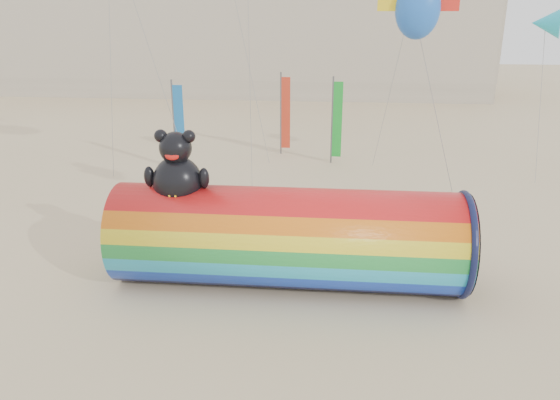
{
  "coord_description": "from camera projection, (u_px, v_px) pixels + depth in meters",
  "views": [
    {
      "loc": [
        2.33,
        -16.99,
        8.97
      ],
      "look_at": [
        0.5,
        1.5,
        2.4
      ],
      "focal_mm": 35.0,
      "sensor_mm": 36.0,
      "label": 1
    }
  ],
  "objects": [
    {
      "name": "festival_banners",
      "position": [
        268.0,
        119.0,
        32.72
      ],
      "size": [
        9.62,
        4.35,
        5.2
      ],
      "color": "#59595E",
      "rests_on": "ground"
    },
    {
      "name": "windsock_assembly",
      "position": [
        288.0,
        235.0,
        18.25
      ],
      "size": [
        11.64,
        3.55,
        5.37
      ],
      "color": "red",
      "rests_on": "ground"
    },
    {
      "name": "kite_handler",
      "position": [
        413.0,
        222.0,
        21.8
      ],
      "size": [
        0.64,
        0.43,
        1.71
      ],
      "primitive_type": "imported",
      "rotation": [
        0.0,
        0.0,
        3.18
      ],
      "color": "#4D5153",
      "rests_on": "ground"
    },
    {
      "name": "ground",
      "position": [
        262.0,
        278.0,
        19.15
      ],
      "size": [
        160.0,
        160.0,
        0.0
      ],
      "primitive_type": "plane",
      "color": "#CCB58C",
      "rests_on": "ground"
    },
    {
      "name": "fabric_bundle",
      "position": [
        424.0,
        261.0,
        20.03
      ],
      "size": [
        2.62,
        1.35,
        0.41
      ],
      "color": "#3B0A0F",
      "rests_on": "ground"
    }
  ]
}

